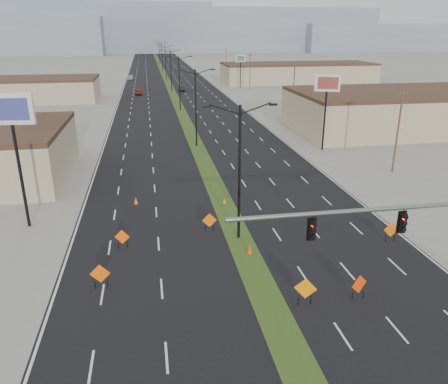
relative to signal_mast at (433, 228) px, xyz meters
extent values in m
plane|color=gray|center=(-8.56, -2.00, -4.79)|extent=(600.00, 600.00, 0.00)
cube|color=black|center=(-8.56, 98.00, -4.79)|extent=(25.00, 400.00, 0.02)
cube|color=#364A1A|center=(-8.56, 98.00, -4.79)|extent=(2.00, 400.00, 0.04)
cube|color=tan|center=(-40.56, 83.00, -2.54)|extent=(30.00, 14.00, 4.50)
cube|color=tan|center=(25.44, 43.00, -2.04)|extent=(36.00, 18.00, 5.50)
cube|color=tan|center=(29.44, 108.00, -2.29)|extent=(44.00, 16.00, 5.00)
cube|color=gray|center=(31.44, 298.00, 9.21)|extent=(220.00, 50.00, 28.00)
cube|color=gray|center=(171.44, 288.00, 4.21)|extent=(160.00, 50.00, 18.00)
cube|color=gray|center=(-38.56, 318.00, 11.21)|extent=(140.00, 50.00, 32.00)
cylinder|color=slate|center=(-3.36, 0.00, 1.31)|extent=(16.00, 0.24, 0.24)
cube|color=black|center=(-6.86, 0.00, 0.43)|extent=(0.50, 0.28, 1.30)
sphere|color=#FF0C05|center=(-6.86, -0.16, 0.78)|extent=(0.22, 0.22, 0.22)
cube|color=black|center=(-1.86, 0.00, 0.43)|extent=(0.50, 0.28, 1.30)
sphere|color=#FF0C05|center=(-1.86, -0.16, 0.78)|extent=(0.22, 0.22, 0.22)
cylinder|color=black|center=(-8.56, 10.00, 0.21)|extent=(0.20, 0.20, 10.00)
cube|color=black|center=(-10.86, 10.00, 5.16)|extent=(0.55, 0.24, 0.14)
cube|color=black|center=(-6.26, 10.00, 5.16)|extent=(0.55, 0.24, 0.14)
cylinder|color=black|center=(-8.56, 38.00, 0.21)|extent=(0.20, 0.20, 10.00)
cube|color=black|center=(-10.86, 38.00, 5.16)|extent=(0.55, 0.24, 0.14)
cube|color=black|center=(-6.26, 38.00, 5.16)|extent=(0.55, 0.24, 0.14)
cylinder|color=black|center=(-8.56, 66.00, 0.21)|extent=(0.20, 0.20, 10.00)
cube|color=black|center=(-10.86, 66.00, 5.16)|extent=(0.55, 0.24, 0.14)
cube|color=black|center=(-6.26, 66.00, 5.16)|extent=(0.55, 0.24, 0.14)
cylinder|color=black|center=(-8.56, 94.00, 0.21)|extent=(0.20, 0.20, 10.00)
cube|color=black|center=(-10.86, 94.00, 5.16)|extent=(0.55, 0.24, 0.14)
cube|color=black|center=(-6.26, 94.00, 5.16)|extent=(0.55, 0.24, 0.14)
cylinder|color=black|center=(-8.56, 122.00, 0.21)|extent=(0.20, 0.20, 10.00)
cube|color=black|center=(-10.86, 122.00, 5.16)|extent=(0.55, 0.24, 0.14)
cube|color=black|center=(-6.26, 122.00, 5.16)|extent=(0.55, 0.24, 0.14)
cylinder|color=black|center=(-8.56, 150.00, 0.21)|extent=(0.20, 0.20, 10.00)
cube|color=black|center=(-10.86, 150.00, 5.16)|extent=(0.55, 0.24, 0.14)
cube|color=black|center=(-6.26, 150.00, 5.16)|extent=(0.55, 0.24, 0.14)
cylinder|color=black|center=(-8.56, 178.00, 0.21)|extent=(0.20, 0.20, 10.00)
cube|color=black|center=(-10.86, 178.00, 5.16)|extent=(0.55, 0.24, 0.14)
cube|color=black|center=(-6.26, 178.00, 5.16)|extent=(0.55, 0.24, 0.14)
cylinder|color=#4C3823|center=(11.44, 23.00, -0.29)|extent=(0.20, 0.20, 9.00)
cube|color=#4C3823|center=(11.44, 23.00, 3.81)|extent=(1.60, 0.10, 0.10)
cylinder|color=#4C3823|center=(11.44, 58.00, -0.29)|extent=(0.20, 0.20, 9.00)
cube|color=#4C3823|center=(11.44, 58.00, 3.81)|extent=(1.60, 0.10, 0.10)
cylinder|color=#4C3823|center=(11.44, 93.00, -0.29)|extent=(0.20, 0.20, 9.00)
cube|color=#4C3823|center=(11.44, 93.00, 3.81)|extent=(1.60, 0.10, 0.10)
cylinder|color=#4C3823|center=(11.44, 128.00, -0.29)|extent=(0.20, 0.20, 9.00)
cube|color=#4C3823|center=(11.44, 128.00, 3.81)|extent=(1.60, 0.10, 0.10)
imported|color=maroon|center=(-16.72, 88.68, -4.14)|extent=(1.69, 3.89, 1.31)
imported|color=black|center=(-6.04, 93.93, -4.14)|extent=(1.41, 3.94, 1.29)
imported|color=#A6AAB0|center=(-19.54, 122.50, -4.12)|extent=(2.44, 4.80, 1.33)
cube|color=#F15905|center=(-18.16, 4.72, -3.78)|extent=(1.22, 0.11, 1.22)
cylinder|color=black|center=(-18.52, 4.72, -4.54)|extent=(0.05, 0.05, 0.51)
cylinder|color=black|center=(-17.81, 4.72, -4.54)|extent=(0.05, 0.05, 0.51)
cube|color=#FF5505|center=(-17.09, 9.80, -3.90)|extent=(1.06, 0.24, 1.07)
cylinder|color=black|center=(-17.41, 9.80, -4.57)|extent=(0.05, 0.05, 0.45)
cylinder|color=black|center=(-16.78, 9.80, -4.57)|extent=(0.05, 0.05, 0.45)
cube|color=#E95F04|center=(-10.56, 11.49, -3.85)|extent=(1.13, 0.06, 1.13)
cylinder|color=black|center=(-10.88, 11.49, -4.56)|extent=(0.05, 0.05, 0.47)
cylinder|color=black|center=(-10.23, 11.49, -4.56)|extent=(0.05, 0.05, 0.47)
cube|color=orange|center=(-6.56, 1.00, -3.73)|extent=(1.21, 0.48, 1.28)
cylinder|color=black|center=(-6.93, 1.00, -4.53)|extent=(0.05, 0.05, 0.53)
cylinder|color=black|center=(-6.18, 1.00, -4.53)|extent=(0.05, 0.05, 0.53)
cube|color=#F63D05|center=(-3.30, 1.00, -3.81)|extent=(1.10, 0.49, 1.18)
cylinder|color=black|center=(-3.64, 1.00, -4.55)|extent=(0.05, 0.05, 0.49)
cylinder|color=black|center=(-2.96, 1.00, -4.55)|extent=(0.05, 0.05, 0.49)
cube|color=#EF5705|center=(2.39, 7.49, -3.83)|extent=(1.16, 0.09, 1.16)
cylinder|color=black|center=(2.06, 7.49, -4.55)|extent=(0.05, 0.05, 0.48)
cylinder|color=black|center=(2.73, 7.49, -4.55)|extent=(0.05, 0.05, 0.48)
cone|color=#FF3A05|center=(-8.31, 7.38, -4.45)|extent=(0.46, 0.46, 0.69)
cone|color=#E25C04|center=(-7.72, 13.67, -4.48)|extent=(0.43, 0.43, 0.62)
cone|color=orange|center=(-8.43, 16.96, -4.52)|extent=(0.39, 0.39, 0.55)
cone|color=#FF4905|center=(-16.30, 18.24, -4.46)|extent=(0.50, 0.50, 0.67)
cylinder|color=black|center=(-24.66, 14.94, -0.46)|extent=(0.24, 0.24, 8.67)
cube|color=white|center=(-24.66, 14.94, 4.56)|extent=(3.44, 0.62, 2.28)
cube|color=#3A408C|center=(-24.66, 14.74, 4.56)|extent=(2.73, 0.27, 1.60)
cylinder|color=black|center=(7.39, 33.29, -0.84)|extent=(0.24, 0.24, 7.91)
cube|color=white|center=(7.39, 33.29, 3.74)|extent=(3.05, 1.41, 2.08)
cube|color=brown|center=(7.39, 33.09, 3.74)|extent=(2.36, 0.91, 1.46)
cylinder|color=black|center=(9.86, 97.34, -1.27)|extent=(0.24, 0.24, 7.04)
cube|color=white|center=(9.86, 97.34, 2.80)|extent=(2.73, 1.26, 1.85)
cube|color=#388C47|center=(9.86, 97.14, 2.80)|extent=(2.11, 0.79, 1.30)
camera|label=1|loc=(-14.71, -19.04, 10.02)|focal=35.00mm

